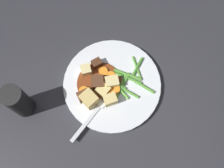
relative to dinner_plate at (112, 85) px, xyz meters
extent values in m
plane|color=#2D2D33|center=(0.00, 0.00, -0.01)|extent=(3.00, 3.00, 0.00)
cylinder|color=white|center=(0.00, 0.00, 0.00)|extent=(0.27, 0.27, 0.02)
cylinder|color=brown|center=(0.03, -0.01, 0.01)|extent=(0.12, 0.12, 0.00)
cylinder|color=orange|center=(0.00, 0.02, 0.01)|extent=(0.04, 0.04, 0.01)
cylinder|color=orange|center=(0.08, 0.01, 0.02)|extent=(0.03, 0.03, 0.01)
cylinder|color=orange|center=(0.02, 0.00, 0.01)|extent=(0.05, 0.05, 0.01)
cylinder|color=orange|center=(0.02, -0.04, 0.01)|extent=(0.03, 0.03, 0.01)
cylinder|color=orange|center=(0.00, -0.02, 0.01)|extent=(0.04, 0.04, 0.01)
cube|color=#E5CC7A|center=(0.03, 0.02, 0.02)|extent=(0.04, 0.04, 0.02)
cube|color=#E5CC7A|center=(0.01, 0.05, 0.02)|extent=(0.04, 0.03, 0.03)
cube|color=#EAD68C|center=(0.06, -0.05, 0.02)|extent=(0.03, 0.03, 0.03)
cube|color=#EAD68C|center=(0.00, 0.00, 0.02)|extent=(0.03, 0.03, 0.03)
cube|color=#DBBC6B|center=(0.07, 0.04, 0.03)|extent=(0.05, 0.05, 0.04)
cube|color=#56331E|center=(0.08, 0.02, 0.02)|extent=(0.04, 0.03, 0.03)
cube|color=#56331E|center=(0.04, -0.01, 0.02)|extent=(0.04, 0.04, 0.03)
cube|color=#4C2B19|center=(0.03, -0.06, 0.02)|extent=(0.03, 0.03, 0.02)
cylinder|color=#4C8E33|center=(-0.08, -0.03, 0.01)|extent=(0.04, 0.05, 0.01)
cylinder|color=#599E38|center=(-0.05, -0.01, 0.01)|extent=(0.07, 0.05, 0.01)
cylinder|color=#66AD42|center=(-0.02, 0.01, 0.01)|extent=(0.05, 0.07, 0.01)
cylinder|color=#599E38|center=(-0.05, -0.02, 0.01)|extent=(0.07, 0.05, 0.01)
cylinder|color=#599E38|center=(-0.08, -0.03, 0.01)|extent=(0.01, 0.07, 0.01)
cylinder|color=#599E38|center=(-0.03, 0.02, 0.01)|extent=(0.07, 0.06, 0.01)
cylinder|color=#599E38|center=(-0.08, 0.02, 0.01)|extent=(0.05, 0.05, 0.01)
cylinder|color=#599E38|center=(-0.04, 0.00, 0.01)|extent=(0.04, 0.05, 0.01)
cylinder|color=#4C8E33|center=(-0.02, 0.00, 0.01)|extent=(0.04, 0.05, 0.01)
cylinder|color=#66AD42|center=(-0.02, 0.02, 0.01)|extent=(0.04, 0.06, 0.01)
cube|color=silver|center=(0.09, 0.09, 0.01)|extent=(0.09, 0.08, 0.00)
cube|color=silver|center=(0.04, 0.05, 0.01)|extent=(0.03, 0.03, 0.00)
cylinder|color=silver|center=(0.01, 0.04, 0.01)|extent=(0.03, 0.03, 0.00)
cylinder|color=silver|center=(0.01, 0.03, 0.01)|extent=(0.03, 0.03, 0.00)
cylinder|color=silver|center=(0.02, 0.03, 0.01)|extent=(0.03, 0.03, 0.00)
cylinder|color=silver|center=(0.02, 0.02, 0.01)|extent=(0.03, 0.03, 0.00)
cylinder|color=black|center=(0.24, 0.02, 0.05)|extent=(0.05, 0.05, 0.12)
camera|label=1|loc=(0.04, 0.23, 0.71)|focal=43.61mm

